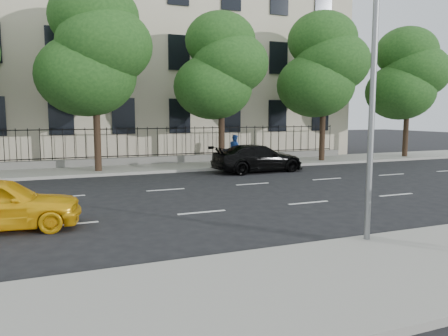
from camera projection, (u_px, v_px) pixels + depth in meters
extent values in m
plane|color=black|center=(233.00, 232.00, 11.64)|extent=(120.00, 120.00, 0.00)
cube|color=gray|center=(320.00, 282.00, 7.96)|extent=(60.00, 4.00, 0.15)
cube|color=gray|center=(134.00, 169.00, 24.49)|extent=(60.00, 4.00, 0.15)
cube|color=beige|center=(107.00, 32.00, 31.65)|extent=(34.00, 12.00, 18.00)
cube|color=slate|center=(128.00, 161.00, 26.01)|extent=(30.00, 0.50, 0.40)
cube|color=black|center=(128.00, 156.00, 25.98)|extent=(28.80, 0.05, 0.05)
cube|color=black|center=(127.00, 129.00, 25.78)|extent=(28.80, 0.05, 0.05)
cylinder|color=slate|center=(374.00, 69.00, 9.96)|extent=(0.14, 0.14, 8.00)
cylinder|color=#382619|center=(97.00, 139.00, 22.78)|extent=(0.36, 0.36, 3.32)
ellipsoid|color=#1B4115|center=(86.00, 76.00, 22.50)|extent=(5.13, 5.13, 4.21)
ellipsoid|color=#1B4115|center=(105.00, 46.00, 22.20)|extent=(4.86, 4.86, 4.00)
ellipsoid|color=#1B4115|center=(94.00, 17.00, 22.42)|extent=(4.59, 4.59, 3.78)
cylinder|color=#382619|center=(221.00, 139.00, 25.44)|extent=(0.36, 0.36, 3.08)
ellipsoid|color=#1B4115|center=(213.00, 87.00, 25.19)|extent=(4.56, 4.56, 3.74)
ellipsoid|color=#1B4115|center=(231.00, 63.00, 24.91)|extent=(4.32, 4.32, 3.55)
ellipsoid|color=#1B4115|center=(220.00, 41.00, 25.15)|extent=(4.08, 4.08, 3.36)
cylinder|color=#382619|center=(322.00, 135.00, 28.06)|extent=(0.36, 0.36, 3.22)
ellipsoid|color=#1B4115|center=(316.00, 85.00, 27.80)|extent=(4.94, 4.94, 4.06)
ellipsoid|color=#1B4115|center=(333.00, 62.00, 27.50)|extent=(4.68, 4.68, 3.85)
ellipsoid|color=#1B4115|center=(322.00, 40.00, 27.73)|extent=(4.42, 4.42, 3.64)
cylinder|color=#382619|center=(406.00, 135.00, 30.71)|extent=(0.36, 0.36, 3.01)
ellipsoid|color=#1B4115|center=(400.00, 92.00, 30.47)|extent=(4.75, 4.75, 3.90)
ellipsoid|color=#1B4115|center=(417.00, 72.00, 30.18)|extent=(4.50, 4.50, 3.70)
ellipsoid|color=#1B4115|center=(407.00, 52.00, 30.41)|extent=(4.25, 4.25, 3.50)
imported|color=black|center=(258.00, 158.00, 23.59)|extent=(5.25, 2.40, 1.49)
imported|color=#1D4192|center=(235.00, 148.00, 27.67)|extent=(0.75, 0.90, 1.68)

